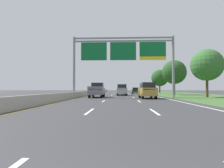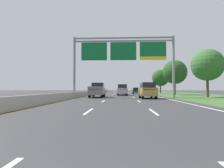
# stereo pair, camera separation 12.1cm
# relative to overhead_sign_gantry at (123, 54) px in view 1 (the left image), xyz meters

# --- Properties ---
(ground_plane) EXTENTS (220.00, 220.00, 0.00)m
(ground_plane) POSITION_rel_overhead_sign_gantry_xyz_m (-0.30, 7.12, -6.45)
(ground_plane) COLOR #333335
(lane_striping) EXTENTS (11.96, 106.00, 0.01)m
(lane_striping) POSITION_rel_overhead_sign_gantry_xyz_m (-0.30, 6.66, -6.45)
(lane_striping) COLOR white
(lane_striping) RESTS_ON ground
(grass_verge_right) EXTENTS (14.00, 110.00, 0.02)m
(grass_verge_right) POSITION_rel_overhead_sign_gantry_xyz_m (13.65, 7.12, -6.44)
(grass_verge_right) COLOR #3D602D
(grass_verge_right) RESTS_ON ground
(median_barrier_concrete) EXTENTS (0.60, 110.00, 0.85)m
(median_barrier_concrete) POSITION_rel_overhead_sign_gantry_xyz_m (-6.90, 7.12, -6.10)
(median_barrier_concrete) COLOR #A8A399
(median_barrier_concrete) RESTS_ON ground
(overhead_sign_gantry) EXTENTS (15.06, 0.42, 9.08)m
(overhead_sign_gantry) POSITION_rel_overhead_sign_gantry_xyz_m (0.00, 0.00, 0.00)
(overhead_sign_gantry) COLOR gray
(overhead_sign_gantry) RESTS_ON ground
(pickup_truck_grey) EXTENTS (2.02, 5.41, 2.20)m
(pickup_truck_grey) POSITION_rel_overhead_sign_gantry_xyz_m (-3.89, 0.28, -5.38)
(pickup_truck_grey) COLOR slate
(pickup_truck_grey) RESTS_ON ground
(car_silver_centre_lane_suv) EXTENTS (2.01, 4.74, 2.11)m
(car_silver_centre_lane_suv) POSITION_rel_overhead_sign_gantry_xyz_m (-0.15, 8.42, -5.36)
(car_silver_centre_lane_suv) COLOR #B2B5BA
(car_silver_centre_lane_suv) RESTS_ON ground
(car_gold_right_lane_suv) EXTENTS (1.99, 4.74, 2.11)m
(car_gold_right_lane_suv) POSITION_rel_overhead_sign_gantry_xyz_m (3.17, -2.59, -5.36)
(car_gold_right_lane_suv) COLOR #A38438
(car_gold_right_lane_suv) RESTS_ON ground
(car_darkgreen_right_lane_sedan) EXTENTS (1.89, 4.43, 1.57)m
(car_darkgreen_right_lane_sedan) POSITION_rel_overhead_sign_gantry_xyz_m (3.35, 20.12, -5.64)
(car_darkgreen_right_lane_sedan) COLOR #193D23
(car_darkgreen_right_lane_sedan) RESTS_ON ground
(car_red_centre_lane_sedan) EXTENTS (1.95, 4.45, 1.57)m
(car_red_centre_lane_sedan) POSITION_rel_overhead_sign_gantry_xyz_m (-0.39, 15.76, -5.64)
(car_red_centre_lane_sedan) COLOR maroon
(car_red_centre_lane_sedan) RESTS_ON ground
(roadside_tree_mid) EXTENTS (4.76, 4.76, 7.23)m
(roadside_tree_mid) POSITION_rel_overhead_sign_gantry_xyz_m (12.54, 0.92, -1.61)
(roadside_tree_mid) COLOR #4C3823
(roadside_tree_mid) RESTS_ON ground
(roadside_tree_far) EXTENTS (5.05, 5.05, 7.32)m
(roadside_tree_far) POSITION_rel_overhead_sign_gantry_xyz_m (10.95, 12.74, -1.67)
(roadside_tree_far) COLOR #4C3823
(roadside_tree_far) RESTS_ON ground
(roadside_tree_distant) EXTENTS (4.81, 4.81, 6.80)m
(roadside_tree_distant) POSITION_rel_overhead_sign_gantry_xyz_m (10.85, 27.41, -2.07)
(roadside_tree_distant) COLOR #4C3823
(roadside_tree_distant) RESTS_ON ground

